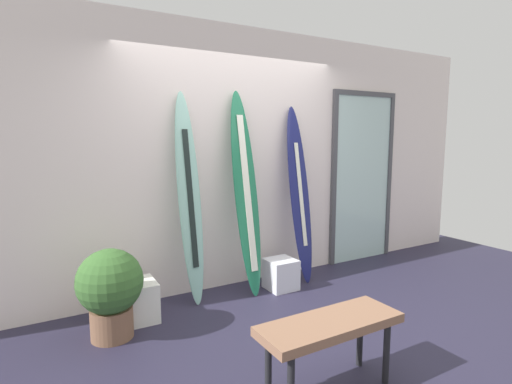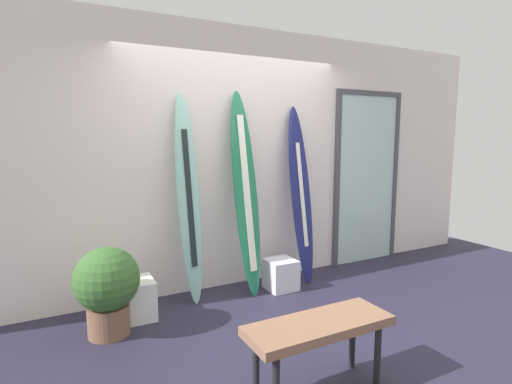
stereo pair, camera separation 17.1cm
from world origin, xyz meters
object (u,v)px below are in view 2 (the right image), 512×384
(glass_door, at_px, (367,175))
(bench, at_px, (319,331))
(surfboard_emerald, at_px, (246,194))
(surfboard_navy, at_px, (301,194))
(display_block_center, at_px, (134,299))
(display_block_left, at_px, (281,274))
(surfboard_seafoam, at_px, (189,199))
(potted_plant, at_px, (107,286))

(glass_door, relative_size, bench, 2.29)
(surfboard_emerald, xyz_separation_m, surfboard_navy, (0.70, 0.02, -0.06))
(surfboard_navy, bearing_deg, display_block_center, -175.51)
(display_block_left, bearing_deg, surfboard_emerald, 158.74)
(display_block_left, height_order, glass_door, glass_door)
(surfboard_seafoam, relative_size, potted_plant, 2.80)
(display_block_left, distance_m, potted_plant, 1.82)
(display_block_center, relative_size, potted_plant, 0.48)
(surfboard_seafoam, bearing_deg, display_block_left, -11.21)
(surfboard_emerald, xyz_separation_m, glass_door, (1.88, 0.24, 0.09))
(surfboard_navy, distance_m, display_block_center, 2.07)
(surfboard_emerald, xyz_separation_m, display_block_left, (0.35, -0.14, -0.88))
(surfboard_navy, xyz_separation_m, bench, (-1.06, -1.80, -0.57))
(display_block_center, distance_m, potted_plant, 0.41)
(glass_door, bearing_deg, bench, -138.07)
(potted_plant, bearing_deg, surfboard_emerald, 13.24)
(display_block_left, bearing_deg, surfboard_navy, 24.55)
(surfboard_navy, distance_m, display_block_left, 0.92)
(surfboard_seafoam, distance_m, bench, 1.94)
(surfboard_seafoam, relative_size, glass_door, 0.94)
(display_block_center, bearing_deg, potted_plant, -139.28)
(display_block_left, bearing_deg, bench, -113.50)
(display_block_left, height_order, display_block_center, display_block_center)
(surfboard_emerald, height_order, display_block_left, surfboard_emerald)
(surfboard_seafoam, relative_size, surfboard_emerald, 0.98)
(surfboard_seafoam, bearing_deg, glass_door, 4.32)
(potted_plant, relative_size, bench, 0.77)
(glass_door, distance_m, bench, 3.10)
(surfboard_seafoam, relative_size, bench, 2.15)
(surfboard_emerald, relative_size, glass_door, 0.96)
(display_block_center, height_order, potted_plant, potted_plant)
(surfboard_navy, xyz_separation_m, potted_plant, (-2.15, -0.36, -0.57))
(surfboard_seafoam, bearing_deg, surfboard_navy, -1.22)
(surfboard_seafoam, distance_m, surfboard_emerald, 0.60)
(display_block_left, relative_size, glass_door, 0.15)
(display_block_center, xyz_separation_m, glass_door, (3.07, 0.36, 0.96))
(surfboard_seafoam, height_order, glass_door, glass_door)
(surfboard_emerald, height_order, display_block_center, surfboard_emerald)
(display_block_left, xyz_separation_m, bench, (-0.71, -1.64, 0.26))
(surfboard_emerald, relative_size, display_block_left, 6.51)
(glass_door, bearing_deg, display_block_center, -173.24)
(surfboard_seafoam, xyz_separation_m, display_block_center, (-0.59, -0.18, -0.85))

